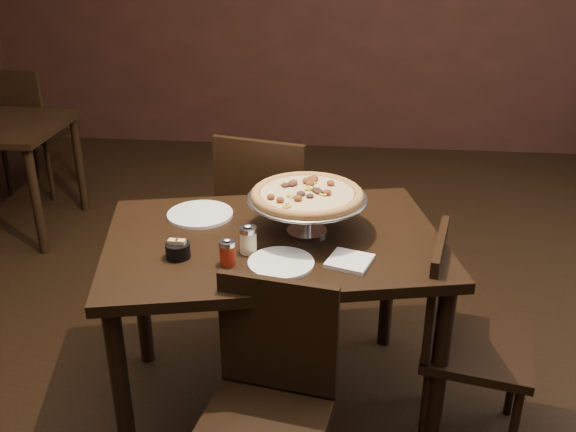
# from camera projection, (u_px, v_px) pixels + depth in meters

# --- Properties ---
(room) EXTENTS (6.04, 7.04, 2.84)m
(room) POSITION_uv_depth(u_px,v_px,m) (304.00, 81.00, 2.27)
(room) COLOR black
(room) RESTS_ON ground
(dining_table) EXTENTS (1.44, 1.12, 0.80)m
(dining_table) POSITION_uv_depth(u_px,v_px,m) (274.00, 261.00, 2.53)
(dining_table) COLOR black
(dining_table) RESTS_ON ground
(pizza_stand) EXTENTS (0.47, 0.47, 0.19)m
(pizza_stand) POSITION_uv_depth(u_px,v_px,m) (307.00, 195.00, 2.46)
(pizza_stand) COLOR #B5B6BC
(pizza_stand) RESTS_ON dining_table
(parmesan_shaker) EXTENTS (0.07, 0.07, 0.11)m
(parmesan_shaker) POSITION_uv_depth(u_px,v_px,m) (248.00, 239.00, 2.34)
(parmesan_shaker) COLOR #EEEAB9
(parmesan_shaker) RESTS_ON dining_table
(pepper_flake_shaker) EXTENTS (0.06, 0.06, 0.10)m
(pepper_flake_shaker) POSITION_uv_depth(u_px,v_px,m) (227.00, 252.00, 2.26)
(pepper_flake_shaker) COLOR maroon
(pepper_flake_shaker) RESTS_ON dining_table
(packet_caddy) EXTENTS (0.09, 0.09, 0.07)m
(packet_caddy) POSITION_uv_depth(u_px,v_px,m) (178.00, 250.00, 2.32)
(packet_caddy) COLOR black
(packet_caddy) RESTS_ON dining_table
(napkin_stack) EXTENTS (0.18, 0.18, 0.02)m
(napkin_stack) POSITION_uv_depth(u_px,v_px,m) (350.00, 261.00, 2.29)
(napkin_stack) COLOR white
(napkin_stack) RESTS_ON dining_table
(plate_left) EXTENTS (0.27, 0.27, 0.01)m
(plate_left) POSITION_uv_depth(u_px,v_px,m) (200.00, 214.00, 2.65)
(plate_left) COLOR white
(plate_left) RESTS_ON dining_table
(plate_near) EXTENTS (0.24, 0.24, 0.01)m
(plate_near) POSITION_uv_depth(u_px,v_px,m) (281.00, 263.00, 2.28)
(plate_near) COLOR white
(plate_near) RESTS_ON dining_table
(serving_spatula) EXTENTS (0.18, 0.18, 0.03)m
(serving_spatula) POSITION_uv_depth(u_px,v_px,m) (308.00, 210.00, 2.34)
(serving_spatula) COLOR #B5B6BC
(serving_spatula) RESTS_ON pizza_stand
(chair_far) EXTENTS (0.56, 0.56, 0.99)m
(chair_far) POSITION_uv_depth(u_px,v_px,m) (269.00, 217.00, 3.27)
(chair_far) COLOR black
(chair_far) RESTS_ON ground
(chair_near) EXTENTS (0.47, 0.47, 0.87)m
(chair_near) POSITION_uv_depth(u_px,v_px,m) (268.00, 401.00, 2.11)
(chair_near) COLOR black
(chair_near) RESTS_ON ground
(chair_side) EXTENTS (0.48, 0.48, 0.87)m
(chair_side) POSITION_uv_depth(u_px,v_px,m) (461.00, 333.00, 2.47)
(chair_side) COLOR black
(chair_side) RESTS_ON ground
(bg_chair_far) EXTENTS (0.52, 0.52, 0.97)m
(bg_chair_far) POSITION_uv_depth(u_px,v_px,m) (30.00, 126.00, 4.75)
(bg_chair_far) COLOR black
(bg_chair_far) RESTS_ON ground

